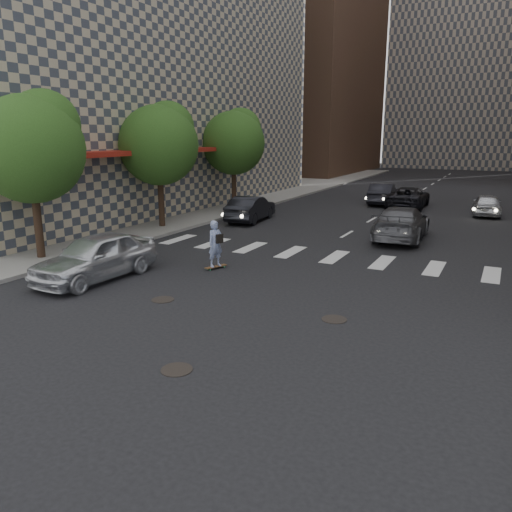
{
  "coord_description": "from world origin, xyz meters",
  "views": [
    {
      "loc": [
        7.29,
        -10.62,
        5.01
      ],
      "look_at": [
        0.39,
        2.92,
        1.3
      ],
      "focal_mm": 35.0,
      "sensor_mm": 36.0,
      "label": 1
    }
  ],
  "objects_px": {
    "traffic_car_c": "(408,197)",
    "traffic_car_e": "(382,194)",
    "traffic_car_b": "(401,223)",
    "silver_sedan": "(96,257)",
    "traffic_car_d": "(487,205)",
    "tree_a": "(33,144)",
    "tree_c": "(235,140)",
    "traffic_car_a": "(251,209)",
    "tree_b": "(161,141)",
    "skateboarder": "(216,244)"
  },
  "relations": [
    {
      "from": "tree_b",
      "to": "traffic_car_e",
      "type": "xyz_separation_m",
      "value": [
        8.36,
        15.16,
        -3.88
      ]
    },
    {
      "from": "tree_a",
      "to": "tree_c",
      "type": "bearing_deg",
      "value": 90.0
    },
    {
      "from": "traffic_car_c",
      "to": "traffic_car_b",
      "type": "bearing_deg",
      "value": 98.09
    },
    {
      "from": "traffic_car_d",
      "to": "traffic_car_b",
      "type": "bearing_deg",
      "value": 66.3
    },
    {
      "from": "traffic_car_b",
      "to": "traffic_car_e",
      "type": "relative_size",
      "value": 1.2
    },
    {
      "from": "tree_b",
      "to": "silver_sedan",
      "type": "height_order",
      "value": "tree_b"
    },
    {
      "from": "tree_c",
      "to": "silver_sedan",
      "type": "xyz_separation_m",
      "value": [
        3.95,
        -17.14,
        -3.82
      ]
    },
    {
      "from": "tree_c",
      "to": "traffic_car_b",
      "type": "height_order",
      "value": "tree_c"
    },
    {
      "from": "traffic_car_b",
      "to": "traffic_car_e",
      "type": "distance_m",
      "value": 12.88
    },
    {
      "from": "tree_a",
      "to": "traffic_car_e",
      "type": "distance_m",
      "value": 24.93
    },
    {
      "from": "tree_c",
      "to": "traffic_car_d",
      "type": "xyz_separation_m",
      "value": [
        15.5,
        4.86,
        -3.95
      ]
    },
    {
      "from": "tree_a",
      "to": "traffic_car_c",
      "type": "height_order",
      "value": "tree_a"
    },
    {
      "from": "tree_a",
      "to": "skateboarder",
      "type": "height_order",
      "value": "tree_a"
    },
    {
      "from": "tree_a",
      "to": "traffic_car_e",
      "type": "xyz_separation_m",
      "value": [
        8.36,
        23.16,
        -3.88
      ]
    },
    {
      "from": "traffic_car_a",
      "to": "tree_a",
      "type": "bearing_deg",
      "value": 68.95
    },
    {
      "from": "tree_a",
      "to": "traffic_car_a",
      "type": "xyz_separation_m",
      "value": [
        3.16,
        12.18,
        -3.9
      ]
    },
    {
      "from": "tree_b",
      "to": "traffic_car_c",
      "type": "xyz_separation_m",
      "value": [
        10.39,
        14.31,
        -3.93
      ]
    },
    {
      "from": "traffic_car_c",
      "to": "tree_c",
      "type": "bearing_deg",
      "value": 30.59
    },
    {
      "from": "traffic_car_a",
      "to": "traffic_car_e",
      "type": "bearing_deg",
      "value": -121.8
    },
    {
      "from": "traffic_car_c",
      "to": "silver_sedan",
      "type": "bearing_deg",
      "value": 73.96
    },
    {
      "from": "traffic_car_e",
      "to": "skateboarder",
      "type": "bearing_deg",
      "value": 79.84
    },
    {
      "from": "silver_sedan",
      "to": "traffic_car_b",
      "type": "distance_m",
      "value": 14.54
    },
    {
      "from": "traffic_car_c",
      "to": "traffic_car_e",
      "type": "distance_m",
      "value": 2.2
    },
    {
      "from": "tree_c",
      "to": "silver_sedan",
      "type": "relative_size",
      "value": 1.37
    },
    {
      "from": "tree_b",
      "to": "tree_a",
      "type": "bearing_deg",
      "value": -90.0
    },
    {
      "from": "tree_b",
      "to": "traffic_car_b",
      "type": "bearing_deg",
      "value": 13.25
    },
    {
      "from": "skateboarder",
      "to": "traffic_car_e",
      "type": "distance_m",
      "value": 21.22
    },
    {
      "from": "traffic_car_b",
      "to": "traffic_car_d",
      "type": "distance_m",
      "value": 10.54
    },
    {
      "from": "traffic_car_c",
      "to": "traffic_car_e",
      "type": "xyz_separation_m",
      "value": [
        -2.03,
        0.85,
        0.05
      ]
    },
    {
      "from": "traffic_car_a",
      "to": "traffic_car_b",
      "type": "distance_m",
      "value": 9.09
    },
    {
      "from": "traffic_car_a",
      "to": "traffic_car_d",
      "type": "height_order",
      "value": "traffic_car_a"
    },
    {
      "from": "traffic_car_d",
      "to": "traffic_car_e",
      "type": "relative_size",
      "value": 0.87
    },
    {
      "from": "tree_c",
      "to": "traffic_car_b",
      "type": "xyz_separation_m",
      "value": [
        12.16,
        -5.14,
        -3.84
      ]
    },
    {
      "from": "tree_c",
      "to": "traffic_car_d",
      "type": "relative_size",
      "value": 1.62
    },
    {
      "from": "silver_sedan",
      "to": "traffic_car_c",
      "type": "xyz_separation_m",
      "value": [
        6.43,
        23.45,
        -0.11
      ]
    },
    {
      "from": "traffic_car_b",
      "to": "silver_sedan",
      "type": "bearing_deg",
      "value": 52.72
    },
    {
      "from": "tree_a",
      "to": "traffic_car_d",
      "type": "relative_size",
      "value": 1.62
    },
    {
      "from": "tree_c",
      "to": "silver_sedan",
      "type": "distance_m",
      "value": 18.0
    },
    {
      "from": "traffic_car_b",
      "to": "traffic_car_d",
      "type": "height_order",
      "value": "traffic_car_b"
    },
    {
      "from": "traffic_car_a",
      "to": "traffic_car_e",
      "type": "height_order",
      "value": "traffic_car_e"
    },
    {
      "from": "tree_b",
      "to": "skateboarder",
      "type": "bearing_deg",
      "value": -40.68
    },
    {
      "from": "skateboarder",
      "to": "traffic_car_c",
      "type": "relative_size",
      "value": 0.36
    },
    {
      "from": "skateboarder",
      "to": "tree_c",
      "type": "bearing_deg",
      "value": 138.32
    },
    {
      "from": "traffic_car_e",
      "to": "silver_sedan",
      "type": "bearing_deg",
      "value": 73.26
    },
    {
      "from": "traffic_car_b",
      "to": "traffic_car_c",
      "type": "height_order",
      "value": "traffic_car_b"
    },
    {
      "from": "traffic_car_c",
      "to": "tree_b",
      "type": "bearing_deg",
      "value": 53.33
    },
    {
      "from": "traffic_car_b",
      "to": "traffic_car_e",
      "type": "xyz_separation_m",
      "value": [
        -3.8,
        12.3,
        -0.04
      ]
    },
    {
      "from": "traffic_car_a",
      "to": "traffic_car_e",
      "type": "relative_size",
      "value": 0.97
    },
    {
      "from": "silver_sedan",
      "to": "traffic_car_e",
      "type": "xyz_separation_m",
      "value": [
        4.4,
        24.3,
        -0.06
      ]
    },
    {
      "from": "traffic_car_e",
      "to": "tree_a",
      "type": "bearing_deg",
      "value": 63.69
    }
  ]
}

